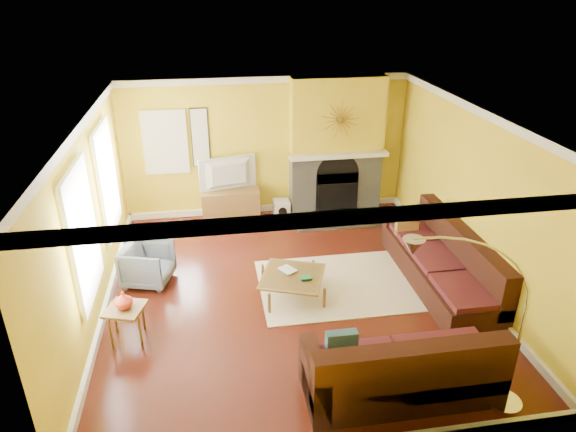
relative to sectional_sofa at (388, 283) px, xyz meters
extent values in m
cube|color=#5A1E12|center=(-1.27, 0.71, -0.46)|extent=(5.50, 6.00, 0.02)
cube|color=white|center=(-1.27, 0.71, 2.26)|extent=(5.50, 6.00, 0.02)
cube|color=yellow|center=(-1.27, 3.72, 0.90)|extent=(5.50, 0.02, 2.70)
cube|color=yellow|center=(-1.27, -2.30, 0.90)|extent=(5.50, 0.02, 2.70)
cube|color=yellow|center=(-4.03, 0.71, 0.90)|extent=(0.02, 6.00, 2.70)
cube|color=yellow|center=(1.49, 0.71, 0.90)|extent=(0.02, 6.00, 2.70)
cube|color=white|center=(-3.99, 2.01, 1.05)|extent=(0.06, 1.22, 1.72)
cube|color=white|center=(-3.99, 0.11, 1.05)|extent=(0.06, 1.22, 1.72)
cube|color=white|center=(-3.17, 3.67, 1.10)|extent=(0.82, 0.06, 1.22)
cube|color=white|center=(-2.52, 3.68, 1.15)|extent=(0.34, 0.04, 1.14)
cube|color=white|center=(0.08, 3.27, 0.80)|extent=(1.92, 0.22, 0.08)
cube|color=gray|center=(0.08, 2.96, -0.42)|extent=(1.80, 0.70, 0.06)
cube|color=beige|center=(-0.54, 0.75, -0.44)|extent=(2.40, 1.80, 0.02)
cube|color=brown|center=(-2.02, 3.42, -0.14)|extent=(1.11, 0.50, 0.61)
imported|color=black|center=(-2.02, 3.42, 0.48)|extent=(1.12, 0.39, 0.64)
cube|color=white|center=(-1.02, 3.42, -0.29)|extent=(0.31, 0.31, 0.31)
imported|color=slate|center=(-3.43, 1.30, -0.13)|extent=(0.87, 0.86, 0.64)
imported|color=#E13F29|center=(-3.58, -0.09, 0.17)|extent=(0.28, 0.28, 0.24)
imported|color=white|center=(-1.40, 0.68, -0.09)|extent=(0.30, 0.32, 0.03)
camera|label=1|loc=(-2.37, -5.82, 3.94)|focal=32.00mm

